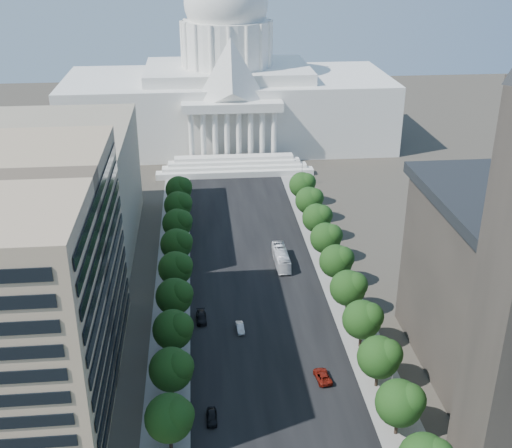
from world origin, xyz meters
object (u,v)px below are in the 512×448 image
object	(u,v)px
car_dark_a	(212,417)
city_bus	(281,257)
car_dark_b	(201,318)
car_silver	(240,328)
car_red	(323,376)

from	to	relation	value
car_dark_a	city_bus	xyz separation A→B (m)	(18.60, 53.51, 1.04)
car_dark_b	car_dark_a	bearing A→B (deg)	-89.61
car_dark_a	car_dark_b	bearing A→B (deg)	92.70
car_dark_a	car_silver	bearing A→B (deg)	76.09
car_dark_a	car_dark_b	distance (m)	30.22
car_dark_a	car_red	xyz separation A→B (m)	(20.28, 8.81, -0.01)
car_dark_b	city_bus	xyz separation A→B (m)	(19.80, 23.32, 1.03)
car_red	car_dark_b	size ratio (longest dim) A/B	1.02
car_red	city_bus	world-z (taller)	city_bus
car_dark_a	car_red	bearing A→B (deg)	23.92
car_silver	city_bus	size ratio (longest dim) A/B	0.33
car_dark_a	car_red	size ratio (longest dim) A/B	0.83
car_dark_a	car_dark_b	world-z (taller)	car_dark_b
city_bus	car_red	bearing A→B (deg)	-88.68
car_dark_a	city_bus	size ratio (longest dim) A/B	0.34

